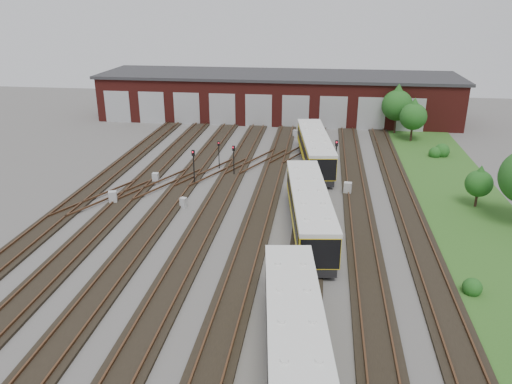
# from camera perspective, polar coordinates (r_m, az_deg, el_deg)

# --- Properties ---
(ground) EXTENTS (120.00, 120.00, 0.00)m
(ground) POSITION_cam_1_polar(r_m,az_deg,el_deg) (36.90, -3.52, -5.28)
(ground) COLOR #484543
(ground) RESTS_ON ground
(track_network) EXTENTS (30.40, 70.00, 0.33)m
(track_network) POSITION_cam_1_polar(r_m,az_deg,el_deg) (37.40, -3.61, -4.72)
(track_network) COLOR black
(track_network) RESTS_ON ground
(maintenance_shed) EXTENTS (51.00, 12.50, 6.35)m
(maintenance_shed) POSITION_cam_1_polar(r_m,az_deg,el_deg) (73.80, 2.47, 10.95)
(maintenance_shed) COLOR #561915
(maintenance_shed) RESTS_ON ground
(grass_verge) EXTENTS (8.00, 55.00, 0.05)m
(grass_verge) POSITION_cam_1_polar(r_m,az_deg,el_deg) (47.06, 22.38, -0.85)
(grass_verge) COLOR #2C531B
(grass_verge) RESTS_ON ground
(metro_train) EXTENTS (4.44, 46.70, 2.99)m
(metro_train) POSITION_cam_1_polar(r_m,az_deg,el_deg) (37.25, 6.09, -1.94)
(metro_train) COLOR black
(metro_train) RESTS_ON ground
(signal_mast_0) EXTENTS (0.30, 0.28, 3.45)m
(signal_mast_0) POSITION_cam_1_polar(r_m,az_deg,el_deg) (46.60, -7.14, 3.31)
(signal_mast_0) COLOR black
(signal_mast_0) RESTS_ON ground
(signal_mast_1) EXTENTS (0.25, 0.23, 2.89)m
(signal_mast_1) POSITION_cam_1_polar(r_m,az_deg,el_deg) (51.24, -4.27, 4.66)
(signal_mast_1) COLOR black
(signal_mast_1) RESTS_ON ground
(signal_mast_2) EXTENTS (0.29, 0.28, 3.09)m
(signal_mast_2) POSITION_cam_1_polar(r_m,az_deg,el_deg) (48.94, -2.56, 4.06)
(signal_mast_2) COLOR black
(signal_mast_2) RESTS_ON ground
(signal_mast_3) EXTENTS (0.29, 0.27, 3.85)m
(signal_mast_3) POSITION_cam_1_polar(r_m,az_deg,el_deg) (48.62, 9.13, 4.26)
(signal_mast_3) COLOR black
(signal_mast_3) RESTS_ON ground
(relay_cabinet_0) EXTENTS (0.82, 0.75, 1.12)m
(relay_cabinet_0) POSITION_cam_1_polar(r_m,az_deg,el_deg) (44.34, -16.04, -0.61)
(relay_cabinet_0) COLOR #AEB0B3
(relay_cabinet_0) RESTS_ON ground
(relay_cabinet_1) EXTENTS (0.60, 0.51, 0.96)m
(relay_cabinet_1) POSITION_cam_1_polar(r_m,az_deg,el_deg) (48.49, -11.40, 1.60)
(relay_cabinet_1) COLOR #AEB0B3
(relay_cabinet_1) RESTS_ON ground
(relay_cabinet_2) EXTENTS (0.64, 0.59, 0.86)m
(relay_cabinet_2) POSITION_cam_1_polar(r_m,az_deg,el_deg) (42.34, -8.29, -1.21)
(relay_cabinet_2) COLOR #AEB0B3
(relay_cabinet_2) RESTS_ON ground
(relay_cabinet_3) EXTENTS (0.68, 0.64, 0.91)m
(relay_cabinet_3) POSITION_cam_1_polar(r_m,az_deg,el_deg) (63.63, 4.53, 6.67)
(relay_cabinet_3) COLOR #AEB0B3
(relay_cabinet_3) RESTS_ON ground
(relay_cabinet_4) EXTENTS (0.74, 0.65, 1.12)m
(relay_cabinet_4) POSITION_cam_1_polar(r_m,az_deg,el_deg) (45.39, 10.43, 0.41)
(relay_cabinet_4) COLOR #AEB0B3
(relay_cabinet_4) RESTS_ON ground
(tree_0) EXTENTS (3.89, 3.89, 6.45)m
(tree_0) POSITION_cam_1_polar(r_m,az_deg,el_deg) (66.89, 15.86, 9.90)
(tree_0) COLOR black
(tree_0) RESTS_ON ground
(tree_1) EXTENTS (3.25, 3.25, 5.38)m
(tree_1) POSITION_cam_1_polar(r_m,az_deg,el_deg) (63.82, 17.57, 8.56)
(tree_1) COLOR black
(tree_1) RESTS_ON ground
(tree_3) EXTENTS (2.24, 2.24, 3.72)m
(tree_3) POSITION_cam_1_polar(r_m,az_deg,el_deg) (45.24, 24.18, 1.22)
(tree_3) COLOR black
(tree_3) RESTS_ON ground
(bush_0) EXTENTS (1.16, 1.16, 1.16)m
(bush_0) POSITION_cam_1_polar(r_m,az_deg,el_deg) (32.77, 23.52, -9.72)
(bush_0) COLOR #1A4814
(bush_0) RESTS_ON ground
(bush_1) EXTENTS (1.68, 1.68, 1.68)m
(bush_1) POSITION_cam_1_polar(r_m,az_deg,el_deg) (59.23, 20.50, 4.64)
(bush_1) COLOR #1A4814
(bush_1) RESTS_ON ground
(bush_2) EXTENTS (1.33, 1.33, 1.33)m
(bush_2) POSITION_cam_1_polar(r_m,az_deg,el_deg) (58.71, 19.79, 4.41)
(bush_2) COLOR #1A4814
(bush_2) RESTS_ON ground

